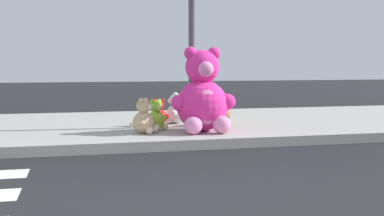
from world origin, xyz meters
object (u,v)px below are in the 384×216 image
Objects in this scene: plush_brown at (220,113)px; plush_white at (175,111)px; plush_pink_large at (203,98)px; plush_red at (159,115)px; sign_pole at (192,27)px; plush_yellow at (215,109)px; plush_tan at (145,119)px; plush_lime at (156,118)px.

plush_brown is 0.84m from plush_white.
plush_red is (-0.57, 0.85, -0.35)m from plush_pink_large.
sign_pole is 1.58m from plush_brown.
plush_yellow is 0.60m from plush_brown.
sign_pole reaches higher than plush_white.
plush_white is (-0.18, 0.55, -1.47)m from sign_pole.
plush_pink_large reaches higher than plush_red.
plush_pink_large is 2.81× the size of plush_red.
sign_pole reaches higher than plush_pink_large.
sign_pole is 1.82m from plush_tan.
plush_lime is 0.45m from plush_tan.
sign_pole is 5.76× the size of plush_tan.
plush_white is at bearing 57.94° from plush_tan.
plush_yellow reaches higher than plush_white.
plush_white is (-0.22, 1.14, -0.31)m from plush_pink_large.
plush_brown is 1.15× the size of plush_red.
sign_pole is at bearing 17.85° from plush_lime.
plush_yellow is 1.19× the size of plush_red.
plush_pink_large is 0.85m from plush_lime.
plush_red is at bearing -157.56° from plush_yellow.
plush_brown is at bearing 16.30° from plush_lime.
plush_pink_large is at bearing -125.18° from plush_brown.
plush_pink_large is 2.40× the size of plush_white.
plush_brown reaches higher than plush_red.
plush_tan is (-1.52, -1.32, -0.00)m from plush_yellow.
plush_lime is 0.90× the size of plush_tan.
plush_pink_large is 2.37× the size of plush_yellow.
plush_red is at bearing 173.94° from plush_brown.
plush_lime is at bearing -104.06° from plush_red.
plush_white is at bearing 40.63° from plush_red.
plush_yellow is 1.25m from plush_red.
plush_white is 0.89m from plush_lime.
plush_tan is (-1.45, -0.72, 0.00)m from plush_brown.
plush_pink_large is 0.98m from plush_tan.
sign_pole reaches higher than plush_lime.
plush_lime is at bearing 56.38° from plush_tan.
plush_pink_large is at bearing -29.24° from plush_lime.
plush_brown is at bearing -6.06° from plush_red.
plush_tan is (-0.37, -0.84, 0.03)m from plush_red.
plush_white is 1.34m from plush_tan.
plush_yellow is 0.83m from plush_white.
plush_tan is (-0.25, -0.37, 0.02)m from plush_lime.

